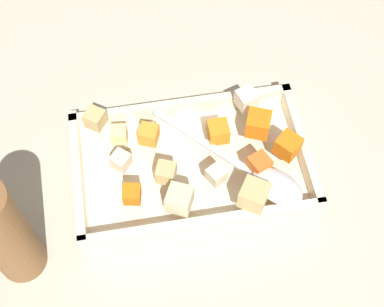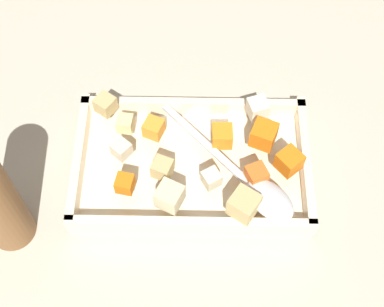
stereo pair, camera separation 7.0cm
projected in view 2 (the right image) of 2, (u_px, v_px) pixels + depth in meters
name	position (u px, v px, depth m)	size (l,w,h in m)	color
ground_plane	(179.00, 169.00, 0.81)	(4.00, 4.00, 0.00)	#BCB29E
baking_dish	(192.00, 168.00, 0.79)	(0.33, 0.20, 0.04)	beige
carrot_chunk_corner_nw	(222.00, 136.00, 0.77)	(0.03, 0.03, 0.03)	orange
carrot_chunk_far_left	(289.00, 161.00, 0.74)	(0.03, 0.03, 0.03)	orange
carrot_chunk_front_center	(256.00, 175.00, 0.74)	(0.03, 0.03, 0.03)	orange
carrot_chunk_mid_right	(154.00, 128.00, 0.77)	(0.03, 0.03, 0.03)	orange
carrot_chunk_under_handle	(264.00, 135.00, 0.76)	(0.03, 0.03, 0.03)	orange
carrot_chunk_near_left	(125.00, 184.00, 0.73)	(0.02, 0.02, 0.02)	orange
potato_chunk_rim_edge	(170.00, 196.00, 0.72)	(0.03, 0.03, 0.03)	beige
potato_chunk_near_right	(125.00, 124.00, 0.78)	(0.02, 0.02, 0.02)	#E0CC89
potato_chunk_corner_se	(211.00, 178.00, 0.74)	(0.02, 0.02, 0.02)	beige
potato_chunk_corner_ne	(162.00, 168.00, 0.74)	(0.03, 0.03, 0.03)	tan
potato_chunk_far_right	(105.00, 104.00, 0.79)	(0.03, 0.03, 0.03)	tan
potato_chunk_heap_side	(244.00, 205.00, 0.71)	(0.03, 0.03, 0.03)	tan
parsnip_chunk_back_center	(258.00, 108.00, 0.79)	(0.03, 0.03, 0.03)	silver
parsnip_chunk_near_spoon	(121.00, 151.00, 0.76)	(0.02, 0.02, 0.02)	beige
serving_spoon	(262.00, 193.00, 0.73)	(0.19, 0.20, 0.02)	silver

